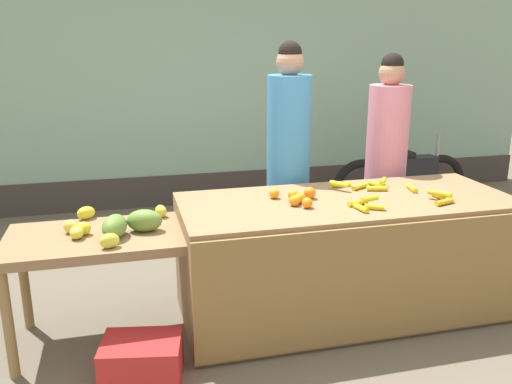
# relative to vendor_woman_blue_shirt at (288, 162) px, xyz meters

# --- Properties ---
(ground_plane) EXTENTS (24.00, 24.00, 0.00)m
(ground_plane) POSITION_rel_vendor_woman_blue_shirt_xyz_m (-0.16, -0.71, -0.95)
(ground_plane) COLOR #665B4C
(market_wall_back) EXTENTS (8.03, 0.23, 3.52)m
(market_wall_back) POSITION_rel_vendor_woman_blue_shirt_xyz_m (-0.16, 2.24, 0.78)
(market_wall_back) COLOR #8CB299
(market_wall_back) RESTS_ON ground
(fruit_stall_counter) EXTENTS (2.29, 0.94, 0.83)m
(fruit_stall_counter) POSITION_rel_vendor_woman_blue_shirt_xyz_m (0.20, -0.72, -0.53)
(fruit_stall_counter) COLOR olive
(fruit_stall_counter) RESTS_ON ground
(side_table_wooden) EXTENTS (1.18, 0.67, 0.73)m
(side_table_wooden) POSITION_rel_vendor_woman_blue_shirt_xyz_m (-1.41, -0.71, -0.31)
(side_table_wooden) COLOR olive
(side_table_wooden) RESTS_ON ground
(banana_bunch_pile) EXTENTS (0.72, 0.65, 0.07)m
(banana_bunch_pile) POSITION_rel_vendor_woman_blue_shirt_xyz_m (0.47, -0.71, -0.09)
(banana_bunch_pile) COLOR gold
(banana_bunch_pile) RESTS_ON fruit_stall_counter
(orange_pile) EXTENTS (0.31, 0.33, 0.08)m
(orange_pile) POSITION_rel_vendor_woman_blue_shirt_xyz_m (-0.15, -0.69, -0.08)
(orange_pile) COLOR orange
(orange_pile) RESTS_ON fruit_stall_counter
(mango_papaya_pile) EXTENTS (0.67, 0.67, 0.14)m
(mango_papaya_pile) POSITION_rel_vendor_woman_blue_shirt_xyz_m (-1.31, -0.72, -0.16)
(mango_papaya_pile) COLOR yellow
(mango_papaya_pile) RESTS_ON side_table_wooden
(vendor_woman_blue_shirt) EXTENTS (0.34, 0.34, 1.87)m
(vendor_woman_blue_shirt) POSITION_rel_vendor_woman_blue_shirt_xyz_m (0.00, 0.00, 0.00)
(vendor_woman_blue_shirt) COLOR #33333D
(vendor_woman_blue_shirt) RESTS_ON ground
(vendor_woman_pink_shirt) EXTENTS (0.34, 0.34, 1.78)m
(vendor_woman_pink_shirt) POSITION_rel_vendor_woman_blue_shirt_xyz_m (0.87, 0.03, -0.05)
(vendor_woman_pink_shirt) COLOR #33333D
(vendor_woman_pink_shirt) RESTS_ON ground
(parked_motorcycle) EXTENTS (1.60, 0.18, 0.88)m
(parked_motorcycle) POSITION_rel_vendor_woman_blue_shirt_xyz_m (1.67, 1.17, -0.54)
(parked_motorcycle) COLOR black
(parked_motorcycle) RESTS_ON ground
(produce_crate) EXTENTS (0.49, 0.40, 0.26)m
(produce_crate) POSITION_rel_vendor_woman_blue_shirt_xyz_m (-1.24, -1.22, -0.82)
(produce_crate) COLOR red
(produce_crate) RESTS_ON ground
(produce_sack) EXTENTS (0.44, 0.46, 0.44)m
(produce_sack) POSITION_rel_vendor_woman_blue_shirt_xyz_m (-0.58, 0.08, -0.72)
(produce_sack) COLOR tan
(produce_sack) RESTS_ON ground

